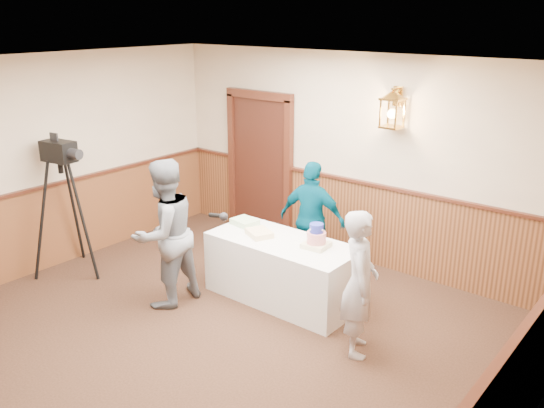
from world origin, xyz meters
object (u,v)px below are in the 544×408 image
at_px(tv_camera_rig, 66,215).
at_px(interviewer, 165,234).
at_px(baker, 359,283).
at_px(assistant_p, 312,220).
at_px(sheet_cake_yellow, 259,233).
at_px(sheet_cake_green, 245,222).
at_px(display_table, 283,270).
at_px(tiered_cake, 316,238).

bearing_deg(tv_camera_rig, interviewer, -0.72).
relative_size(baker, assistant_p, 0.99).
bearing_deg(sheet_cake_yellow, assistant_p, 77.41).
height_order(sheet_cake_green, assistant_p, assistant_p).
bearing_deg(assistant_p, display_table, 89.71).
bearing_deg(tv_camera_rig, sheet_cake_yellow, 16.39).
xyz_separation_m(tiered_cake, sheet_cake_yellow, (-0.73, -0.13, -0.08)).
bearing_deg(sheet_cake_green, tiered_cake, -2.13).
height_order(tiered_cake, tv_camera_rig, tv_camera_rig).
height_order(sheet_cake_green, tv_camera_rig, tv_camera_rig).
distance_m(tiered_cake, sheet_cake_green, 1.11).
distance_m(interviewer, baker, 2.33).
height_order(display_table, tiered_cake, tiered_cake).
bearing_deg(display_table, tiered_cake, 10.63).
xyz_separation_m(baker, tv_camera_rig, (-3.90, -0.74, 0.04)).
xyz_separation_m(sheet_cake_green, assistant_p, (0.57, 0.66, -0.03)).
relative_size(tiered_cake, sheet_cake_green, 0.96).
relative_size(interviewer, assistant_p, 1.15).
bearing_deg(interviewer, display_table, 134.25).
bearing_deg(tv_camera_rig, sheet_cake_green, 24.36).
bearing_deg(baker, interviewer, 68.94).
bearing_deg(assistant_p, interviewer, 53.25).
distance_m(display_table, interviewer, 1.44).
bearing_deg(tv_camera_rig, assistant_p, 28.70).
bearing_deg(interviewer, tiered_cake, 126.82).
distance_m(sheet_cake_yellow, interviewer, 1.11).
bearing_deg(sheet_cake_green, interviewer, -106.45).
height_order(sheet_cake_green, interviewer, interviewer).
relative_size(sheet_cake_yellow, interviewer, 0.18).
relative_size(assistant_p, tv_camera_rig, 0.86).
bearing_deg(interviewer, sheet_cake_green, 165.30).
bearing_deg(assistant_p, baker, 130.10).
xyz_separation_m(sheet_cake_yellow, tv_camera_rig, (-2.32, -1.09, 0.01)).
bearing_deg(sheet_cake_green, sheet_cake_yellow, -24.53).
height_order(display_table, baker, baker).
xyz_separation_m(interviewer, baker, (2.27, 0.50, -0.12)).
xyz_separation_m(baker, assistant_p, (-1.40, 1.19, 0.01)).
bearing_deg(sheet_cake_yellow, tiered_cake, 10.40).
relative_size(sheet_cake_green, tv_camera_rig, 0.17).
bearing_deg(display_table, baker, -18.02).
height_order(tiered_cake, baker, baker).
bearing_deg(baker, assistant_p, 16.00).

